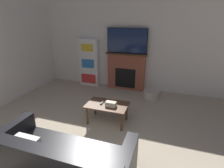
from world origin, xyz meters
name	(u,v)px	position (x,y,z in m)	size (l,w,h in m)	color
wall_back	(134,46)	(0.00, 4.38, 1.35)	(6.82, 0.06, 2.70)	silver
fireplace	(126,71)	(-0.18, 4.24, 0.58)	(1.26, 0.28, 1.15)	brown
tv	(127,41)	(-0.18, 4.22, 1.52)	(1.21, 0.03, 0.73)	black
couch	(59,167)	(-0.18, 0.58, 0.30)	(1.92, 0.94, 0.90)	black
coffee_table	(107,107)	(-0.08, 2.22, 0.37)	(0.88, 0.55, 0.43)	brown
tissue_box	(111,104)	(0.02, 2.17, 0.48)	(0.22, 0.12, 0.10)	beige
remote_control	(102,103)	(-0.20, 2.23, 0.44)	(0.04, 0.15, 0.02)	black
bookshelf	(90,63)	(-1.42, 4.22, 0.76)	(0.64, 0.29, 1.53)	white
storage_basket	(151,94)	(0.69, 3.74, 0.12)	(0.44, 0.44, 0.24)	#BCB29E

